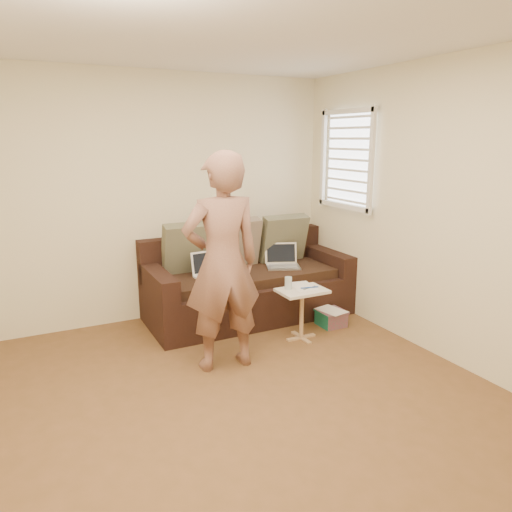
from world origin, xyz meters
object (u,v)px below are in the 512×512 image
object	(u,v)px
drinking_glass	(288,283)
striped_box	(331,318)
person	(222,263)
sofa	(249,279)
side_table	(302,314)
laptop_silver	(283,268)
laptop_white	(214,278)

from	to	relation	value
drinking_glass	striped_box	xyz separation A→B (m)	(0.57, 0.07, -0.48)
person	sofa	bearing A→B (deg)	-123.38
person	side_table	size ratio (longest dim) A/B	3.64
side_table	drinking_glass	bearing A→B (deg)	146.83
drinking_glass	side_table	bearing A→B (deg)	-33.17
person	striped_box	world-z (taller)	person
sofa	striped_box	size ratio (longest dim) A/B	8.07
laptop_silver	person	size ratio (longest dim) A/B	0.20
laptop_silver	drinking_glass	bearing A→B (deg)	-94.16
laptop_white	striped_box	distance (m)	1.30
striped_box	laptop_white	bearing A→B (deg)	152.24
sofa	laptop_white	bearing A→B (deg)	-170.83
sofa	striped_box	bearing A→B (deg)	-44.57
person	striped_box	size ratio (longest dim) A/B	6.76
laptop_white	person	distance (m)	1.03
sofa	drinking_glass	distance (m)	0.73
drinking_glass	laptop_white	bearing A→B (deg)	128.54
sofa	person	bearing A→B (deg)	-126.25
person	drinking_glass	size ratio (longest dim) A/B	15.36
laptop_white	laptop_silver	bearing A→B (deg)	-4.33
sofa	laptop_silver	xyz separation A→B (m)	(0.41, -0.05, 0.10)
laptop_white	side_table	world-z (taller)	laptop_white
person	side_table	xyz separation A→B (m)	(0.91, 0.19, -0.67)
laptop_silver	side_table	xyz separation A→B (m)	(-0.22, -0.74, -0.27)
person	striped_box	distance (m)	1.64
person	drinking_glass	distance (m)	0.91
laptop_silver	person	distance (m)	1.51
laptop_silver	sofa	bearing A→B (deg)	-164.66
laptop_silver	laptop_white	distance (m)	0.84
laptop_white	drinking_glass	world-z (taller)	laptop_white
side_table	drinking_glass	world-z (taller)	drinking_glass
sofa	drinking_glass	world-z (taller)	sofa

